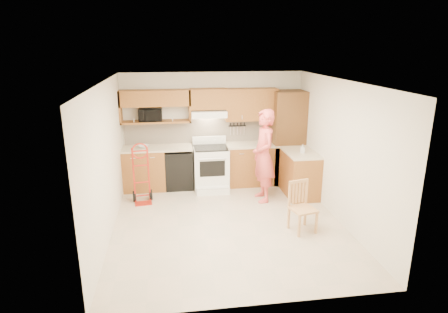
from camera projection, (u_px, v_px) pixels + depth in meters
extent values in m
cube|color=#C2AD94|center=(228.00, 224.00, 6.81)|extent=(4.00, 4.50, 0.02)
cube|color=white|center=(228.00, 81.00, 6.10)|extent=(4.00, 4.50, 0.02)
cube|color=beige|center=(213.00, 128.00, 8.60)|extent=(4.00, 0.02, 2.50)
cube|color=beige|center=(259.00, 212.00, 4.31)|extent=(4.00, 0.02, 2.50)
cube|color=beige|center=(106.00, 161.00, 6.18)|extent=(0.02, 4.50, 2.50)
cube|color=beige|center=(341.00, 152.00, 6.73)|extent=(0.02, 4.50, 2.50)
cube|color=beige|center=(213.00, 131.00, 8.59)|extent=(3.92, 0.03, 0.55)
cube|color=#925A2C|center=(144.00, 169.00, 8.32)|extent=(0.90, 0.60, 0.90)
cube|color=black|center=(179.00, 169.00, 8.43)|extent=(0.60, 0.60, 0.85)
cube|color=#925A2C|center=(251.00, 165.00, 8.65)|extent=(1.14, 0.60, 0.90)
cube|color=#BDB39B|center=(157.00, 148.00, 8.23)|extent=(1.50, 0.63, 0.04)
cube|color=#BDB39B|center=(252.00, 145.00, 8.51)|extent=(1.14, 0.63, 0.04)
cube|color=#925A2C|center=(300.00, 174.00, 8.01)|extent=(0.60, 1.00, 0.90)
cube|color=#BDB39B|center=(301.00, 153.00, 7.87)|extent=(0.63, 1.00, 0.04)
cube|color=#583517|center=(287.00, 138.00, 8.59)|extent=(0.70, 0.60, 2.10)
cube|color=#925A2C|center=(155.00, 98.00, 8.06)|extent=(1.50, 0.33, 0.34)
cube|color=#925A2C|center=(156.00, 122.00, 8.20)|extent=(1.50, 0.33, 0.04)
cube|color=#925A2C|center=(208.00, 99.00, 8.22)|extent=(0.76, 0.33, 0.44)
cube|color=#925A2C|center=(251.00, 104.00, 8.39)|extent=(1.14, 0.33, 0.70)
cube|color=white|center=(209.00, 114.00, 8.25)|extent=(0.76, 0.46, 0.14)
imported|color=black|center=(150.00, 115.00, 8.14)|extent=(0.49, 0.34, 0.27)
imported|color=#D44D4A|center=(264.00, 156.00, 7.59)|extent=(0.50, 0.72, 1.87)
imported|color=white|center=(303.00, 149.00, 7.77)|extent=(0.09, 0.09, 0.18)
imported|color=white|center=(144.00, 146.00, 8.18)|extent=(0.30, 0.30, 0.06)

